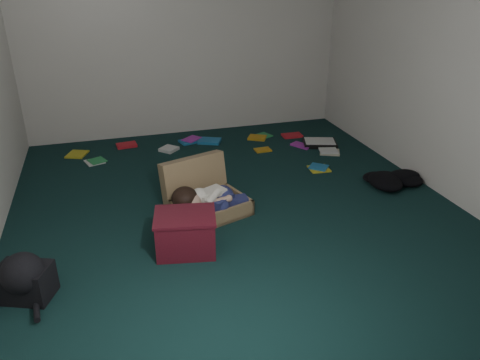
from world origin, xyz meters
TOP-DOWN VIEW (x-y plane):
  - floor at (0.00, 0.00)m, footprint 4.50×4.50m
  - wall_back at (0.00, 2.25)m, footprint 4.50×0.00m
  - wall_front at (0.00, -2.25)m, footprint 4.50×0.00m
  - wall_right at (2.00, 0.00)m, footprint 0.00×4.50m
  - suitcase at (-0.28, 0.05)m, footprint 0.79×0.78m
  - person at (-0.27, -0.11)m, footprint 0.70×0.35m
  - maroon_bin at (-0.56, -0.57)m, footprint 0.53×0.45m
  - backpack at (-1.70, -0.81)m, footprint 0.53×0.48m
  - clothing_pile at (1.70, 0.08)m, footprint 0.54×0.49m
  - paper_tray at (1.46, 1.28)m, footprint 0.47×0.41m
  - book_scatter at (0.28, 1.52)m, footprint 3.09×1.59m

SIDE VIEW (x-z plane):
  - floor at x=0.00m, z-range 0.00..0.00m
  - book_scatter at x=0.28m, z-range 0.00..0.02m
  - paper_tray at x=1.46m, z-range 0.00..0.06m
  - clothing_pile at x=1.70m, z-range 0.00..0.14m
  - backpack at x=-1.70m, z-range 0.00..0.26m
  - suitcase at x=-0.28m, z-range -0.09..0.37m
  - maroon_bin at x=-0.56m, z-range 0.00..0.32m
  - person at x=-0.27m, z-range 0.04..0.32m
  - wall_back at x=0.00m, z-range -0.95..3.55m
  - wall_front at x=0.00m, z-range -0.95..3.55m
  - wall_right at x=2.00m, z-range -0.95..3.55m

